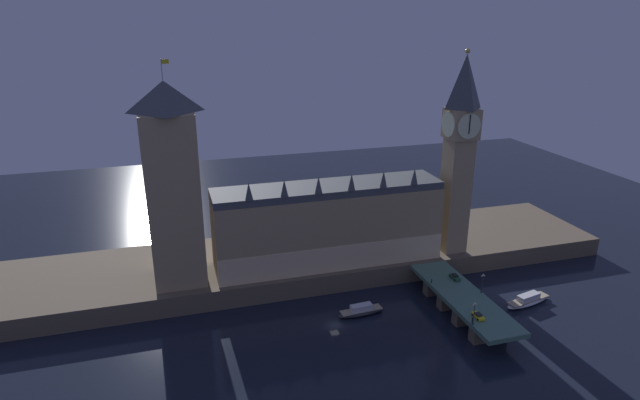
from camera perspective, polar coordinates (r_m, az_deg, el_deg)
ground_plane at (r=160.36m, az=1.58°, el=-13.23°), size 400.00×400.00×0.00m
embankment at (r=191.56m, az=-2.03°, el=-6.37°), size 220.00×42.00×6.57m
parliament_hall at (r=177.65m, az=0.87°, el=-2.57°), size 75.49×17.23×32.48m
clock_tower at (r=185.41m, az=14.62°, el=5.28°), size 9.94×10.05×69.21m
victoria_tower at (r=164.90m, az=-15.43°, el=1.47°), size 15.70×15.70×67.95m
bridge at (r=168.99m, az=15.02°, el=-10.44°), size 12.70×46.00×6.45m
car_northbound_trail at (r=157.49m, az=16.51°, el=-11.76°), size 2.02×4.31×1.31m
car_southbound_trail at (r=176.55m, az=14.19°, el=-7.96°), size 1.86×4.50×1.46m
pedestrian_near_rail at (r=154.84m, az=15.95°, el=-12.15°), size 0.38×0.38×1.70m
pedestrian_far_rail at (r=172.32m, az=11.83°, el=-8.40°), size 0.38×0.38×1.65m
street_lamp_near at (r=152.32m, az=16.13°, el=-11.29°), size 1.34×0.60×6.69m
street_lamp_mid at (r=169.14m, az=16.95°, el=-8.26°), size 1.34×0.60×6.23m
boat_upstream at (r=165.26m, az=4.41°, el=-11.72°), size 14.91×4.91×3.33m
boat_downstream at (r=182.37m, az=21.30°, el=-9.93°), size 17.83×8.06×3.32m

